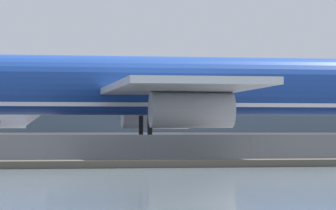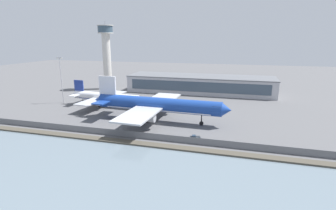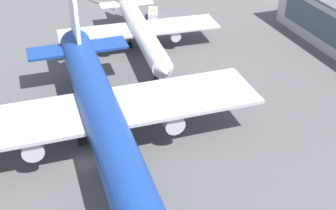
# 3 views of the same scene
# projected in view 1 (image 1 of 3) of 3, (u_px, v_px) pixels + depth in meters

# --- Properties ---
(ground_plane) EXTENTS (500.00, 500.00, 0.00)m
(ground_plane) POSITION_uv_depth(u_px,v_px,m) (201.00, 159.00, 87.89)
(ground_plane) COLOR #565659
(shoreline_seawall) EXTENTS (320.00, 3.00, 0.50)m
(shoreline_seawall) POSITION_uv_depth(u_px,v_px,m) (270.00, 163.00, 67.82)
(shoreline_seawall) COLOR #474238
(shoreline_seawall) RESTS_ON ground
(perimeter_fence) EXTENTS (280.00, 0.10, 2.20)m
(perimeter_fence) POSITION_uv_depth(u_px,v_px,m) (252.00, 149.00, 72.25)
(perimeter_fence) COLOR slate
(perimeter_fence) RESTS_ON ground
(cargo_jet_blue) EXTENTS (55.65, 47.38, 16.83)m
(cargo_jet_blue) POSITION_uv_depth(u_px,v_px,m) (174.00, 88.00, 90.86)
(cargo_jet_blue) COLOR #193D93
(cargo_jet_blue) RESTS_ON ground
(terminal_building) EXTENTS (85.55, 22.57, 9.89)m
(terminal_building) POSITION_uv_depth(u_px,v_px,m) (142.00, 115.00, 152.06)
(terminal_building) COLOR #B2B2B7
(terminal_building) RESTS_ON ground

